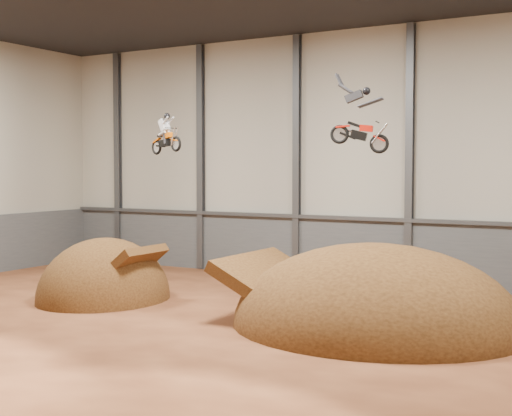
{
  "coord_description": "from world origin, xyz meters",
  "views": [
    {
      "loc": [
        14.93,
        -22.12,
        6.33
      ],
      "look_at": [
        0.09,
        4.0,
        4.64
      ],
      "focal_mm": 50.0,
      "sensor_mm": 36.0,
      "label": 1
    }
  ],
  "objects_px": {
    "takeoff_ramp": "(104,300)",
    "landing_ramp": "(375,328)",
    "fmx_rider_b": "(357,114)",
    "fmx_rider_a": "(166,132)"
  },
  "relations": [
    {
      "from": "fmx_rider_a",
      "to": "fmx_rider_b",
      "type": "distance_m",
      "value": 10.48
    },
    {
      "from": "landing_ramp",
      "to": "fmx_rider_b",
      "type": "xyz_separation_m",
      "value": [
        -0.97,
        0.37,
        8.49
      ]
    },
    {
      "from": "takeoff_ramp",
      "to": "fmx_rider_b",
      "type": "xyz_separation_m",
      "value": [
        12.48,
        1.04,
        8.49
      ]
    },
    {
      "from": "takeoff_ramp",
      "to": "landing_ramp",
      "type": "relative_size",
      "value": 0.59
    },
    {
      "from": "fmx_rider_a",
      "to": "takeoff_ramp",
      "type": "bearing_deg",
      "value": -115.42
    },
    {
      "from": "landing_ramp",
      "to": "fmx_rider_b",
      "type": "height_order",
      "value": "fmx_rider_b"
    },
    {
      "from": "takeoff_ramp",
      "to": "fmx_rider_a",
      "type": "bearing_deg",
      "value": 47.4
    },
    {
      "from": "takeoff_ramp",
      "to": "fmx_rider_a",
      "type": "distance_m",
      "value": 8.68
    },
    {
      "from": "takeoff_ramp",
      "to": "landing_ramp",
      "type": "xyz_separation_m",
      "value": [
        13.45,
        0.67,
        0.0
      ]
    },
    {
      "from": "landing_ramp",
      "to": "fmx_rider_a",
      "type": "distance_m",
      "value": 14.06
    }
  ]
}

